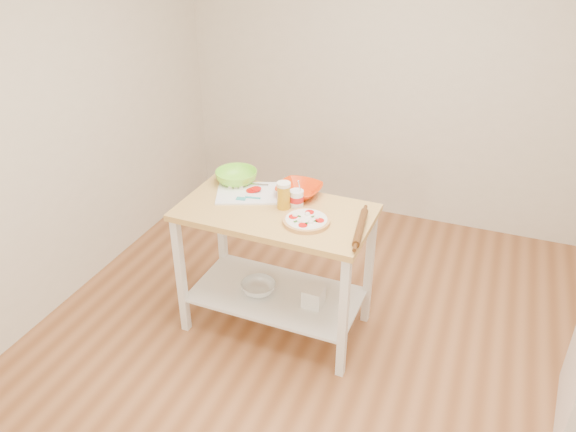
% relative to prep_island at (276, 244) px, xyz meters
% --- Properties ---
extents(room_shell, '(4.04, 4.54, 2.74)m').
position_rel_prep_island_xyz_m(room_shell, '(0.46, -0.41, 0.70)').
color(room_shell, '#995F38').
rests_on(room_shell, ground).
extents(prep_island, '(1.20, 0.67, 0.90)m').
position_rel_prep_island_xyz_m(prep_island, '(0.00, 0.00, 0.00)').
color(prep_island, tan).
rests_on(prep_island, ground).
extents(pizza, '(0.28, 0.28, 0.04)m').
position_rel_prep_island_xyz_m(pizza, '(0.23, -0.08, 0.27)').
color(pizza, '#DFA75F').
rests_on(pizza, prep_island).
extents(cutting_board, '(0.48, 0.43, 0.04)m').
position_rel_prep_island_xyz_m(cutting_board, '(-0.25, 0.13, 0.26)').
color(cutting_board, white).
rests_on(cutting_board, prep_island).
extents(spatula, '(0.15, 0.07, 0.01)m').
position_rel_prep_island_xyz_m(spatula, '(-0.21, 0.05, 0.27)').
color(spatula, teal).
rests_on(spatula, cutting_board).
extents(knife, '(0.26, 0.09, 0.01)m').
position_rel_prep_island_xyz_m(knife, '(-0.33, 0.22, 0.27)').
color(knife, silver).
rests_on(knife, cutting_board).
extents(orange_bowl, '(0.30, 0.30, 0.07)m').
position_rel_prep_island_xyz_m(orange_bowl, '(0.07, 0.24, 0.28)').
color(orange_bowl, red).
rests_on(orange_bowl, prep_island).
extents(green_bowl, '(0.35, 0.35, 0.09)m').
position_rel_prep_island_xyz_m(green_bowl, '(-0.38, 0.25, 0.29)').
color(green_bowl, '#87E936').
rests_on(green_bowl, prep_island).
extents(beer_pint, '(0.09, 0.09, 0.17)m').
position_rel_prep_island_xyz_m(beer_pint, '(0.04, 0.04, 0.34)').
color(beer_pint, '#C38C14').
rests_on(beer_pint, prep_island).
extents(yogurt_tub, '(0.09, 0.09, 0.19)m').
position_rel_prep_island_xyz_m(yogurt_tub, '(0.10, 0.09, 0.30)').
color(yogurt_tub, white).
rests_on(yogurt_tub, prep_island).
extents(rolling_pin, '(0.09, 0.39, 0.04)m').
position_rel_prep_island_xyz_m(rolling_pin, '(0.55, -0.05, 0.27)').
color(rolling_pin, '#573114').
rests_on(rolling_pin, prep_island).
extents(shelf_glass_bowl, '(0.31, 0.31, 0.07)m').
position_rel_prep_island_xyz_m(shelf_glass_bowl, '(-0.12, -0.03, -0.35)').
color(shelf_glass_bowl, silver).
rests_on(shelf_glass_bowl, prep_island).
extents(shelf_bin, '(0.13, 0.13, 0.12)m').
position_rel_prep_island_xyz_m(shelf_bin, '(0.27, -0.02, -0.33)').
color(shelf_bin, white).
rests_on(shelf_bin, prep_island).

